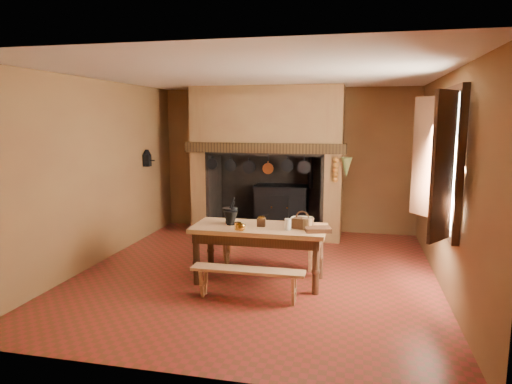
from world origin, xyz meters
TOP-DOWN VIEW (x-y plane):
  - floor at (0.00, 0.00)m, footprint 5.50×5.50m
  - ceiling at (0.00, 0.00)m, footprint 5.50×5.50m
  - back_wall at (0.00, 2.75)m, footprint 5.00×0.02m
  - wall_left at (-2.50, 0.00)m, footprint 0.02×5.50m
  - wall_right at (2.50, 0.00)m, footprint 0.02×5.50m
  - wall_front at (0.00, -2.75)m, footprint 5.00×0.02m
  - chimney_breast at (-0.30, 2.31)m, footprint 2.95×0.96m
  - iron_range at (-0.04, 2.45)m, footprint 1.12×0.55m
  - hearth_pans at (-1.05, 2.22)m, footprint 0.51×0.62m
  - hanging_pans at (-0.34, 1.81)m, footprint 1.92×0.29m
  - onion_string at (1.00, 1.79)m, footprint 0.12×0.10m
  - herb_bunch at (1.18, 1.79)m, footprint 0.20×0.20m
  - window at (2.35, -0.40)m, footprint 0.39×1.75m
  - wall_coffee_mill at (-2.42, 1.55)m, footprint 0.23×0.16m
  - work_table at (0.11, -0.33)m, footprint 1.79×0.80m
  - bench_front at (0.11, -0.99)m, footprint 1.40×0.25m
  - bench_back at (0.11, 0.27)m, footprint 1.57×0.27m
  - mortar_large at (-0.32, -0.26)m, footprint 0.22×0.22m
  - mortar_small at (-0.29, -0.33)m, footprint 0.19×0.19m
  - coffee_grinder at (0.13, -0.32)m, footprint 0.15×0.12m
  - brass_mug_a at (-0.12, -0.59)m, footprint 0.11×0.11m
  - brass_mug_b at (0.47, -0.15)m, footprint 0.09×0.09m
  - mixing_bowl at (0.65, -0.06)m, footprint 0.35×0.35m
  - stoneware_crock at (0.75, -0.38)m, footprint 0.12×0.12m
  - glass_jar at (0.51, -0.46)m, footprint 0.10×0.10m
  - wicker_basket at (0.69, -0.32)m, footprint 0.28×0.24m
  - wooden_tray at (0.90, -0.46)m, footprint 0.37×0.31m
  - brass_cup at (-0.07, -0.64)m, footprint 0.12×0.12m

SIDE VIEW (x-z plane):
  - floor at x=0.00m, z-range 0.00..0.00m
  - hearth_pans at x=-1.05m, z-range -0.01..0.19m
  - bench_front at x=0.11m, z-range 0.10..0.49m
  - bench_back at x=0.11m, z-range 0.11..0.55m
  - iron_range at x=-0.04m, z-range -0.32..1.28m
  - work_table at x=0.11m, z-range 0.27..1.04m
  - wooden_tray at x=0.90m, z-range 0.78..0.83m
  - mixing_bowl at x=0.65m, z-range 0.78..0.86m
  - brass_mug_b at x=0.47m, z-range 0.78..0.86m
  - brass_cup at x=-0.07m, z-range 0.78..0.86m
  - brass_mug_a at x=-0.12m, z-range 0.78..0.88m
  - coffee_grinder at x=0.13m, z-range 0.75..0.93m
  - stoneware_crock at x=0.75m, z-range 0.78..0.93m
  - glass_jar at x=0.51m, z-range 0.78..0.93m
  - wicker_basket at x=0.69m, z-range 0.73..0.97m
  - mortar_small at x=-0.29m, z-range 0.72..1.05m
  - mortar_large at x=-0.32m, z-range 0.71..1.08m
  - onion_string at x=1.00m, z-range 1.10..1.56m
  - hanging_pans at x=-0.34m, z-range 1.23..1.50m
  - herb_bunch at x=1.18m, z-range 1.21..1.56m
  - back_wall at x=0.00m, z-range 0.00..2.80m
  - wall_left at x=-2.50m, z-range 0.00..2.80m
  - wall_right at x=2.50m, z-range 0.00..2.80m
  - wall_front at x=0.00m, z-range 0.00..2.80m
  - wall_coffee_mill at x=-2.42m, z-range 1.36..1.67m
  - window at x=2.35m, z-range 0.82..2.58m
  - chimney_breast at x=-0.30m, z-range 0.41..3.21m
  - ceiling at x=0.00m, z-range 2.80..2.80m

